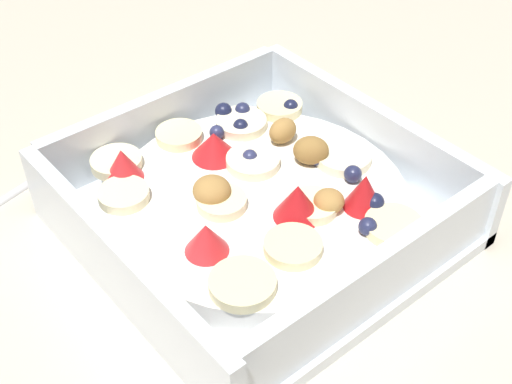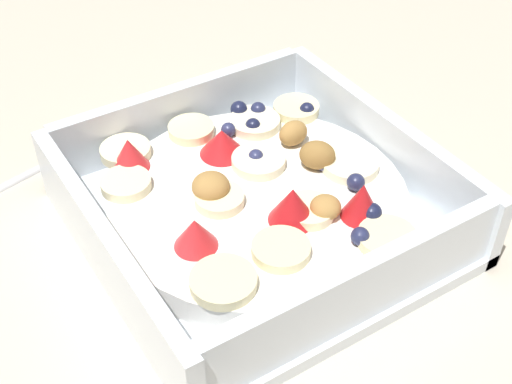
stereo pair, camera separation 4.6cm
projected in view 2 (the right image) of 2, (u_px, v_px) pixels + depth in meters
The scene contains 3 objects.
ground_plane at pixel (279, 220), 0.48m from camera, with size 2.40×2.40×0.00m, color beige.
fruit_bowl at pixel (256, 203), 0.46m from camera, with size 0.22×0.22×0.06m.
spoon at pixel (83, 142), 0.54m from camera, with size 0.06×0.17×0.01m.
Camera 2 is at (-0.29, 0.20, 0.33)m, focal length 48.84 mm.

